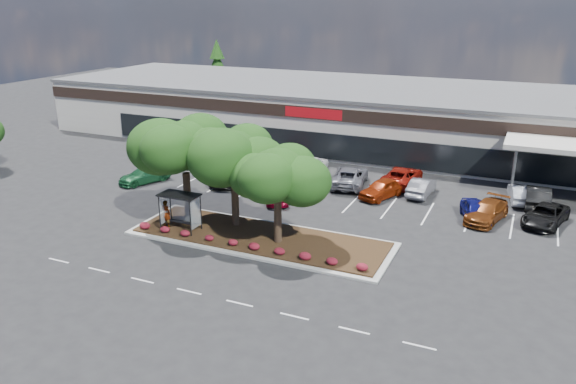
% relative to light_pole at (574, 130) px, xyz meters
% --- Properties ---
extents(ground, '(160.00, 160.00, 0.00)m').
position_rel_light_pole_xyz_m(ground, '(-17.32, -27.89, -4.39)').
color(ground, black).
rests_on(ground, ground).
extents(retail_store, '(80.40, 25.20, 6.25)m').
position_rel_light_pole_xyz_m(retail_store, '(-17.25, 6.02, -1.24)').
color(retail_store, beige).
rests_on(retail_store, ground).
extents(landscape_island, '(18.00, 6.00, 0.26)m').
position_rel_light_pole_xyz_m(landscape_island, '(-19.32, -23.89, -4.27)').
color(landscape_island, '#A5A5A0').
rests_on(landscape_island, ground).
extents(lane_markings, '(33.12, 20.06, 0.01)m').
position_rel_light_pole_xyz_m(lane_markings, '(-17.46, -17.47, -4.39)').
color(lane_markings, silver).
rests_on(lane_markings, ground).
extents(shrub_row, '(17.00, 0.80, 0.50)m').
position_rel_light_pole_xyz_m(shrub_row, '(-19.32, -25.99, -3.88)').
color(shrub_row, maroon).
rests_on(shrub_row, landscape_island).
extents(bus_shelter, '(2.75, 1.55, 2.59)m').
position_rel_light_pole_xyz_m(bus_shelter, '(-24.82, -24.94, -2.09)').
color(bus_shelter, black).
rests_on(bus_shelter, landscape_island).
extents(island_tree_west, '(7.20, 7.20, 7.89)m').
position_rel_light_pole_xyz_m(island_tree_west, '(-25.32, -23.39, -0.19)').
color(island_tree_west, '#12380D').
rests_on(island_tree_west, landscape_island).
extents(island_tree_mid, '(6.60, 6.60, 7.32)m').
position_rel_light_pole_xyz_m(island_tree_mid, '(-21.82, -22.69, -0.47)').
color(island_tree_mid, '#12380D').
rests_on(island_tree_mid, landscape_island).
extents(island_tree_east, '(5.80, 5.80, 6.50)m').
position_rel_light_pole_xyz_m(island_tree_east, '(-17.82, -24.19, -0.88)').
color(island_tree_east, '#12380D').
rests_on(island_tree_east, landscape_island).
extents(conifer_north_west, '(4.40, 4.40, 10.00)m').
position_rel_light_pole_xyz_m(conifer_north_west, '(-47.32, 18.11, 0.61)').
color(conifer_north_west, '#12380D').
rests_on(conifer_north_west, ground).
extents(person_waiting, '(0.73, 0.49, 1.96)m').
position_rel_light_pole_xyz_m(person_waiting, '(-26.05, -25.05, -3.15)').
color(person_waiting, '#594C47').
rests_on(person_waiting, landscape_island).
extents(light_pole, '(1.43, 0.62, 9.91)m').
position_rel_light_pole_xyz_m(light_pole, '(0.00, 0.00, 0.00)').
color(light_pole, '#A5A5A0').
rests_on(light_pole, ground).
extents(car_0, '(3.67, 5.10, 1.37)m').
position_rel_light_pole_xyz_m(car_0, '(-34.27, -16.82, -3.71)').
color(car_0, '#1A542D').
rests_on(car_0, ground).
extents(car_1, '(4.18, 6.22, 1.59)m').
position_rel_light_pole_xyz_m(car_1, '(-27.54, -13.76, -3.60)').
color(car_1, black).
rests_on(car_1, ground).
extents(car_2, '(3.31, 4.80, 1.52)m').
position_rel_light_pole_xyz_m(car_2, '(-21.42, -16.36, -3.63)').
color(car_2, maroon).
rests_on(car_2, ground).
extents(car_3, '(3.18, 5.26, 1.42)m').
position_rel_light_pole_xyz_m(car_3, '(-22.55, -11.98, -3.68)').
color(car_3, navy).
rests_on(car_3, ground).
extents(car_5, '(3.38, 4.87, 1.54)m').
position_rel_light_pole_xyz_m(car_5, '(-13.99, -12.22, -3.62)').
color(car_5, maroon).
rests_on(car_5, ground).
extents(car_6, '(3.20, 5.33, 1.45)m').
position_rel_light_pole_xyz_m(car_6, '(-5.64, -14.08, -3.67)').
color(car_6, '#662F0F').
rests_on(car_6, ground).
extents(car_7, '(2.95, 4.48, 1.42)m').
position_rel_light_pole_xyz_m(car_7, '(-6.43, -14.24, -3.68)').
color(car_7, '#0D0F58').
rests_on(car_7, ground).
extents(car_8, '(3.59, 5.53, 1.42)m').
position_rel_light_pole_xyz_m(car_8, '(-1.71, -13.09, -3.69)').
color(car_8, black).
rests_on(car_8, ground).
extents(car_9, '(4.27, 6.15, 1.56)m').
position_rel_light_pole_xyz_m(car_9, '(-25.96, -6.58, -3.61)').
color(car_9, maroon).
rests_on(car_9, ground).
extents(car_10, '(4.17, 5.54, 1.40)m').
position_rel_light_pole_xyz_m(car_10, '(-27.00, -10.00, -3.70)').
color(car_10, brown).
rests_on(car_10, ground).
extents(car_11, '(2.10, 4.51, 1.50)m').
position_rel_light_pole_xyz_m(car_11, '(-21.94, -7.66, -3.65)').
color(car_11, white).
rests_on(car_11, ground).
extents(car_12, '(3.75, 6.36, 1.66)m').
position_rel_light_pole_xyz_m(car_12, '(-17.39, -10.24, -3.56)').
color(car_12, slate).
rests_on(car_12, ground).
extents(car_13, '(2.94, 5.86, 1.59)m').
position_rel_light_pole_xyz_m(car_13, '(-13.25, -8.31, -3.60)').
color(car_13, maroon).
rests_on(car_13, ground).
extents(car_14, '(1.84, 4.52, 1.46)m').
position_rel_light_pole_xyz_m(car_14, '(-11.14, -10.34, -3.67)').
color(car_14, slate).
rests_on(car_14, ground).
extents(car_15, '(1.90, 5.14, 1.68)m').
position_rel_light_pole_xyz_m(car_15, '(-2.30, -9.36, -3.55)').
color(car_15, black).
rests_on(car_15, ground).
extents(car_16, '(2.18, 4.47, 1.41)m').
position_rel_light_pole_xyz_m(car_16, '(-3.61, -8.74, -3.69)').
color(car_16, silver).
rests_on(car_16, ground).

